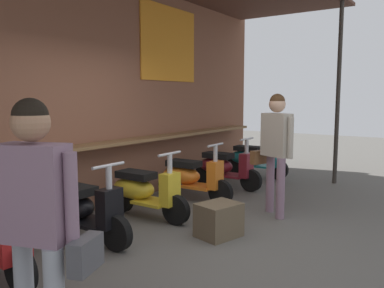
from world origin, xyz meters
name	(u,v)px	position (x,y,z in m)	size (l,w,h in m)	color
ground_plane	(183,244)	(0.00, 0.00, 0.00)	(29.04, 29.04, 0.00)	#56544F
market_stall_facade	(74,72)	(0.00, 1.82, 2.04)	(10.37, 2.81, 3.61)	brown
scooter_black	(81,208)	(-0.57, 1.08, 0.39)	(0.46, 1.40, 0.97)	black
scooter_yellow	(143,190)	(0.52, 1.08, 0.39)	(0.46, 1.40, 0.97)	gold
scooter_orange	(190,177)	(1.68, 1.08, 0.39)	(0.46, 1.40, 0.97)	orange
scooter_maroon	(223,167)	(2.79, 1.08, 0.39)	(0.46, 1.40, 0.97)	maroon
scooter_teal	(253,159)	(4.04, 1.08, 0.39)	(0.47, 1.40, 0.97)	#197075
shopper_with_handbag	(37,209)	(-2.20, -0.52, 1.03)	(0.43, 0.66, 1.69)	#999EA8
shopper_browsing	(275,141)	(1.69, -0.40, 1.07)	(0.41, 0.68, 1.74)	gray
merchandise_crate	(219,220)	(0.46, -0.20, 0.21)	(0.50, 0.40, 0.41)	brown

